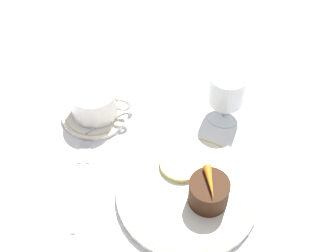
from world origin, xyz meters
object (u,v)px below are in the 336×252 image
object	(u,v)px
dinner_plate	(188,192)
wine_glass	(227,91)
coffee_cup	(95,100)
fork	(82,173)
dessert_cake	(209,192)

from	to	relation	value
dinner_plate	wine_glass	bearing A→B (deg)	81.52
dinner_plate	coffee_cup	xyz separation A→B (m)	(-0.21, 0.13, 0.03)
wine_glass	fork	bearing A→B (deg)	-138.10
dinner_plate	fork	world-z (taller)	dinner_plate
dinner_plate	wine_glass	world-z (taller)	wine_glass
dinner_plate	dessert_cake	world-z (taller)	dessert_cake
fork	dessert_cake	bearing A→B (deg)	-0.92
coffee_cup	dessert_cake	bearing A→B (deg)	-29.84
coffee_cup	dessert_cake	distance (m)	0.29
coffee_cup	fork	xyz separation A→B (m)	(0.02, -0.14, -0.04)
wine_glass	fork	distance (m)	0.30
coffee_cup	wine_glass	xyz separation A→B (m)	(0.24, 0.06, 0.03)
coffee_cup	wine_glass	world-z (taller)	wine_glass
dessert_cake	fork	bearing A→B (deg)	179.08
dinner_plate	coffee_cup	size ratio (longest dim) A/B	2.04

